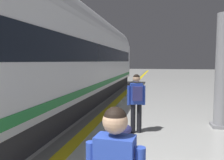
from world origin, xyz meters
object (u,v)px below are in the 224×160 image
high_speed_train (47,51)px  passenger_near (136,98)px  platform_pillar (222,74)px  duffel_bag_near (124,129)px

high_speed_train → passenger_near: (3.51, -1.34, -1.47)m
passenger_near → platform_pillar: platform_pillar is taller
passenger_near → platform_pillar: (2.60, 1.09, 0.69)m
duffel_bag_near → passenger_near: bearing=32.1°
passenger_near → duffel_bag_near: (-0.33, -0.20, -0.88)m
platform_pillar → duffel_bag_near: bearing=-156.1°
high_speed_train → duffel_bag_near: (3.18, -1.55, -2.35)m
passenger_near → duffel_bag_near: size_ratio=3.95×
high_speed_train → platform_pillar: (6.11, -0.25, -0.78)m
duffel_bag_near → platform_pillar: platform_pillar is taller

